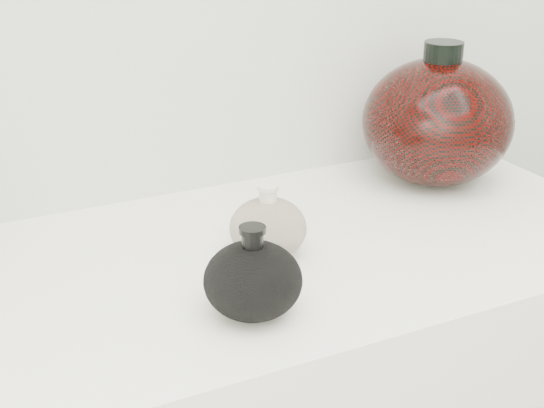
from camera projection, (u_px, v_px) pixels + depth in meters
name	position (u px, v px, depth m)	size (l,w,h in m)	color
black_gourd_vase	(253.00, 280.00, 0.86)	(0.13, 0.13, 0.11)	black
cream_gourd_vase	(268.00, 227.00, 1.00)	(0.13, 0.13, 0.10)	beige
right_round_pot	(437.00, 121.00, 1.22)	(0.31, 0.31, 0.23)	black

